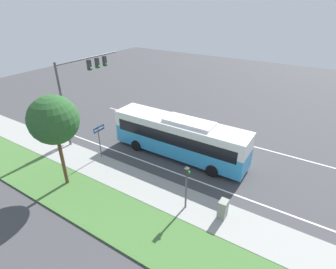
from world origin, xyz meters
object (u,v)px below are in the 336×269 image
bus (179,136)px  pedestrian_signal (186,182)px  signal_gantry (82,80)px  utility_cabinet (223,209)px  street_sign (99,136)px

bus → pedestrian_signal: bus is taller
bus → signal_gantry: bearing=98.7°
signal_gantry → utility_cabinet: size_ratio=6.17×
bus → pedestrian_signal: 6.28m
bus → utility_cabinet: size_ratio=9.50×
pedestrian_signal → street_sign: size_ratio=1.07×
signal_gantry → bus: bearing=-81.3°
pedestrian_signal → utility_cabinet: size_ratio=2.56×
pedestrian_signal → street_sign: (1.55, 8.83, -0.12)m
pedestrian_signal → street_sign: pedestrian_signal is taller
pedestrian_signal → street_sign: bearing=80.0°
pedestrian_signal → street_sign: 8.96m
bus → pedestrian_signal: size_ratio=3.71×
street_sign → utility_cabinet: street_sign is taller
bus → utility_cabinet: (-4.74, -5.78, -1.17)m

